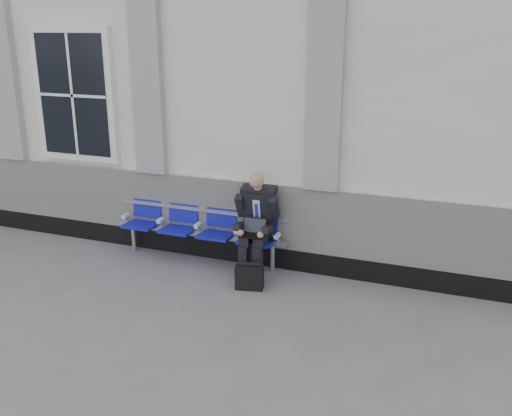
% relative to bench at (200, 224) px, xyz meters
% --- Properties ---
extents(ground, '(70.00, 70.00, 0.00)m').
position_rel_bench_xyz_m(ground, '(-2.39, -1.32, -0.55)').
color(ground, slate).
rests_on(ground, ground).
extents(station_building, '(14.40, 4.40, 4.49)m').
position_rel_bench_xyz_m(station_building, '(-2.41, 2.15, 1.67)').
color(station_building, silver).
rests_on(station_building, ground).
extents(bench, '(2.60, 0.47, 0.91)m').
position_rel_bench_xyz_m(bench, '(0.00, 0.00, 0.00)').
color(bench, '#9EA0A3').
rests_on(bench, ground).
extents(businessman, '(0.57, 0.77, 1.41)m').
position_rel_bench_xyz_m(businessman, '(0.91, -0.13, 0.21)').
color(businessman, black).
rests_on(businessman, ground).
extents(briefcase, '(0.38, 0.22, 0.37)m').
position_rel_bench_xyz_m(briefcase, '(1.00, -0.64, -0.38)').
color(briefcase, black).
rests_on(briefcase, ground).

